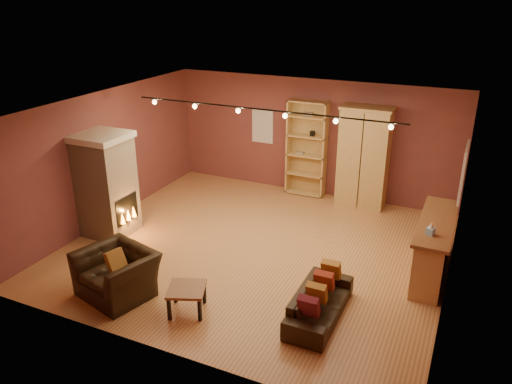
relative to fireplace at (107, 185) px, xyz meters
The scene contains 16 objects.
floor 3.28m from the fireplace, 11.16° to the left, with size 7.00×7.00×0.00m, color #A66C3B.
ceiling 3.55m from the fireplace, 11.16° to the left, with size 7.00×7.00×0.00m, color brown.
back_wall 4.92m from the fireplace, 51.69° to the left, with size 7.00×0.02×2.80m, color brown.
left_wall 0.83m from the fireplace, 127.41° to the left, with size 0.02×6.50×2.80m, color brown.
right_wall 6.58m from the fireplace, ahead, with size 0.02×6.50×2.80m, color brown.
fireplace is the anchor object (origin of this frame).
back_window 4.24m from the fireplace, 65.55° to the left, with size 0.56×0.04×0.86m, color silver.
bookcase 4.77m from the fireplace, 51.45° to the left, with size 0.95×0.37×2.32m.
armoire 5.63m from the fireplace, 39.10° to the left, with size 1.15×0.65×2.34m.
bar_counter 6.35m from the fireplace, ahead, with size 0.59×2.17×1.04m.
tissue_box 6.21m from the fireplace, ahead, with size 0.15×0.15×0.21m.
right_window 6.84m from the fireplace, 17.08° to the left, with size 0.05×0.90×1.00m, color silver.
loveseat 4.98m from the fireplace, 11.43° to the right, with size 0.49×1.65×0.72m.
armchair 2.44m from the fireplace, 47.80° to the right, with size 1.34×1.05×1.03m.
coffee_table 3.44m from the fireplace, 30.55° to the right, with size 0.73×0.73×0.43m.
track_rail 3.54m from the fireplace, 14.74° to the left, with size 5.20×0.09×0.13m.
Camera 1 is at (3.57, -7.85, 4.74)m, focal length 35.00 mm.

